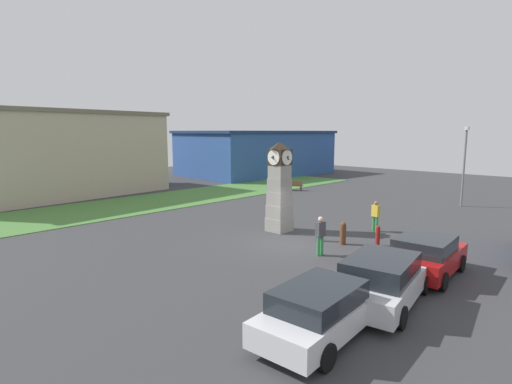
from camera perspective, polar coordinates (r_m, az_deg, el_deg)
name	(u,v)px	position (r m, az deg, el deg)	size (l,w,h in m)	color
ground_plane	(290,244)	(18.98, 4.86, -7.38)	(78.68, 78.68, 0.00)	#38383A
clock_tower	(279,189)	(20.90, 3.37, 0.43)	(1.32, 1.28, 4.70)	gray
bollard_near_tower	(378,236)	(19.31, 17.00, -5.97)	(0.21, 0.21, 0.95)	maroon
bollard_mid_row	(343,233)	(19.13, 12.32, -5.75)	(0.29, 0.29, 1.07)	brown
bollard_far_row	(319,230)	(19.49, 8.95, -5.35)	(0.23, 0.23, 1.09)	#333338
car_navy_sedan	(323,309)	(10.78, 9.53, -16.13)	(4.54, 2.11, 1.42)	silver
car_near_tower	(383,279)	(12.99, 17.65, -11.78)	(4.76, 2.59, 1.54)	silver
car_by_building	(426,255)	(15.97, 23.12, -8.33)	(3.95, 2.21, 1.48)	#A51111
bench	(294,185)	(35.73, 5.40, 1.04)	(1.22, 1.66, 0.90)	brown
pedestrian_near_bench	(320,233)	(17.18, 9.18, -5.84)	(0.44, 0.31, 1.69)	#338C4C
pedestrian_crossing_lot	(376,214)	(21.89, 16.73, -3.06)	(0.32, 0.44, 1.63)	#338C4C
street_lamp_near_road	(464,160)	(31.28, 27.62, 4.05)	(0.50, 0.24, 5.56)	slate
warehouse_blue_far	(51,153)	(36.85, -27.25, 4.93)	(17.69, 10.40, 6.89)	#B7A88E
storefront_low_left	(256,152)	(49.49, -0.05, 5.67)	(18.11, 12.96, 5.32)	#2D5193
grass_verge_far	(132,205)	(29.93, -17.25, -1.77)	(47.21, 7.03, 0.04)	#477A38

